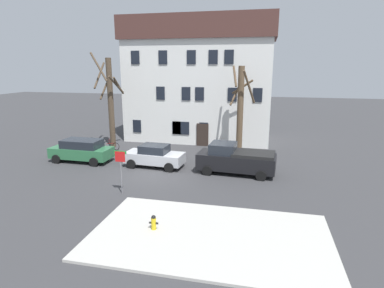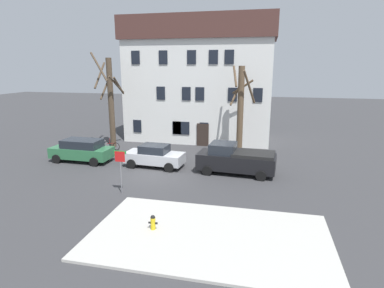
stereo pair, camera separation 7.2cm
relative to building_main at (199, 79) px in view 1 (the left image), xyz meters
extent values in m
plane|color=#38383A|center=(-0.71, -11.97, -5.96)|extent=(120.00, 120.00, 0.00)
cube|color=#B7B5AD|center=(4.37, -19.15, -5.90)|extent=(10.34, 6.07, 0.12)
cube|color=white|center=(0.00, 0.00, -1.16)|extent=(13.87, 6.10, 9.60)
cube|color=#4C2D28|center=(0.00, 0.00, 4.70)|extent=(14.37, 6.60, 2.12)
cube|color=#2D231E|center=(0.95, -3.09, -4.91)|extent=(1.10, 0.12, 2.10)
cube|color=black|center=(-5.49, -3.08, -4.36)|extent=(0.80, 0.08, 1.20)
cube|color=black|center=(-1.54, -3.08, -4.36)|extent=(0.80, 0.08, 1.20)
cube|color=black|center=(-1.51, -3.08, -4.36)|extent=(0.80, 0.08, 1.20)
cube|color=black|center=(-0.72, -3.08, -4.36)|extent=(0.80, 0.08, 1.20)
cube|color=black|center=(1.05, -3.08, -4.36)|extent=(0.80, 0.08, 1.20)
cube|color=black|center=(-3.03, -3.08, -1.16)|extent=(0.80, 0.08, 1.20)
cube|color=black|center=(-0.60, -3.08, -1.16)|extent=(0.80, 0.08, 1.20)
cube|color=black|center=(0.65, -3.08, -1.16)|extent=(0.80, 0.08, 1.20)
cube|color=black|center=(3.60, -3.08, -1.16)|extent=(0.80, 0.08, 1.20)
cube|color=black|center=(5.78, -3.08, -1.16)|extent=(0.80, 0.08, 1.20)
cube|color=black|center=(-5.39, -3.08, 2.04)|extent=(0.80, 0.08, 1.20)
cube|color=black|center=(-2.73, -3.08, 2.04)|extent=(0.80, 0.08, 1.20)
cube|color=black|center=(-0.11, -3.08, 2.04)|extent=(0.80, 0.08, 1.20)
cube|color=black|center=(1.84, -3.08, 2.04)|extent=(0.80, 0.08, 1.20)
cube|color=black|center=(3.22, -3.08, 2.04)|extent=(0.80, 0.08, 1.20)
cylinder|color=#4C3D2D|center=(-6.99, -5.26, -1.99)|extent=(0.50, 0.50, 7.95)
cylinder|color=#4C3D2D|center=(-6.25, -5.52, -0.28)|extent=(0.72, 1.66, 1.59)
cylinder|color=#4C3D2D|center=(-7.94, -5.25, 0.49)|extent=(0.21, 2.03, 2.26)
cylinder|color=#4C3D2D|center=(-6.15, -5.28, -0.39)|extent=(0.21, 1.80, 1.61)
cylinder|color=#4C3D2D|center=(-7.45, -6.18, 1.22)|extent=(2.03, 1.12, 2.45)
cylinder|color=#4C3D2D|center=(-7.60, -5.18, -0.81)|extent=(0.35, 1.38, 1.60)
cylinder|color=brown|center=(4.46, -4.96, -2.33)|extent=(0.51, 0.51, 7.27)
cylinder|color=brown|center=(5.14, -5.37, -0.35)|extent=(1.07, 1.58, 2.68)
cylinder|color=brown|center=(3.95, -4.67, -1.13)|extent=(0.80, 1.24, 1.55)
cylinder|color=brown|center=(3.96, -5.12, 0.49)|extent=(0.55, 1.21, 1.68)
cylinder|color=brown|center=(4.54, -4.13, -0.41)|extent=(1.78, 0.33, 1.26)
cube|color=#2D6B42|center=(-7.28, -10.06, -5.24)|extent=(4.74, 1.99, 0.80)
cube|color=#1E232B|center=(-7.18, -10.06, -4.53)|extent=(2.95, 1.73, 0.62)
cylinder|color=black|center=(-8.90, -10.98, -5.62)|extent=(0.68, 0.23, 0.68)
cylinder|color=black|center=(-8.86, -9.08, -5.62)|extent=(0.68, 0.23, 0.68)
cylinder|color=black|center=(-5.70, -11.04, -5.62)|extent=(0.68, 0.23, 0.68)
cylinder|color=black|center=(-5.66, -9.14, -5.62)|extent=(0.68, 0.23, 0.68)
cube|color=#B7BABF|center=(-1.28, -10.11, -5.26)|extent=(4.41, 2.05, 0.76)
cube|color=#1E232B|center=(-1.28, -10.11, -4.59)|extent=(2.08, 1.67, 0.58)
cylinder|color=black|center=(-2.80, -10.87, -5.62)|extent=(0.69, 0.27, 0.68)
cylinder|color=black|center=(-2.68, -9.14, -5.62)|extent=(0.69, 0.27, 0.68)
cylinder|color=black|center=(0.11, -11.08, -5.62)|extent=(0.69, 0.27, 0.68)
cylinder|color=black|center=(0.24, -9.35, -5.62)|extent=(0.69, 0.27, 0.68)
cube|color=black|center=(4.71, -10.24, -5.11)|extent=(5.43, 2.48, 1.06)
cube|color=#1E232B|center=(3.76, -10.17, -4.23)|extent=(1.82, 1.96, 0.70)
cube|color=black|center=(5.87, -10.33, -4.48)|extent=(2.89, 2.21, 0.20)
cylinder|color=black|center=(2.84, -11.15, -5.62)|extent=(0.69, 0.27, 0.68)
cylinder|color=black|center=(2.99, -9.06, -5.62)|extent=(0.69, 0.27, 0.68)
cylinder|color=black|center=(6.43, -11.42, -5.62)|extent=(0.69, 0.27, 0.68)
cylinder|color=black|center=(6.58, -9.33, -5.62)|extent=(0.69, 0.27, 0.68)
cylinder|color=gold|center=(1.84, -19.22, -5.56)|extent=(0.22, 0.22, 0.56)
sphere|color=black|center=(1.84, -19.22, -5.26)|extent=(0.21, 0.21, 0.21)
cylinder|color=black|center=(1.68, -19.22, -5.53)|extent=(0.10, 0.09, 0.09)
cylinder|color=black|center=(2.00, -19.22, -5.53)|extent=(0.10, 0.09, 0.09)
cylinder|color=slate|center=(-1.45, -15.42, -4.69)|extent=(0.07, 0.07, 2.55)
cube|color=red|center=(-1.45, -15.44, -3.71)|extent=(0.60, 0.03, 0.60)
cube|color=#1E8C38|center=(-1.45, -15.40, -3.46)|extent=(0.76, 0.02, 0.18)
torus|color=black|center=(-6.18, -6.37, -5.61)|extent=(0.71, 0.19, 0.71)
torus|color=black|center=(-7.20, -6.16, -5.61)|extent=(0.71, 0.19, 0.71)
cylinder|color=maroon|center=(-6.69, -6.27, -5.39)|extent=(0.98, 0.25, 0.19)
cylinder|color=maroon|center=(-6.88, -6.23, -5.16)|extent=(0.10, 0.05, 0.45)
camera|label=1|loc=(6.40, -31.61, 1.32)|focal=30.02mm
camera|label=2|loc=(6.47, -31.60, 1.32)|focal=30.02mm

